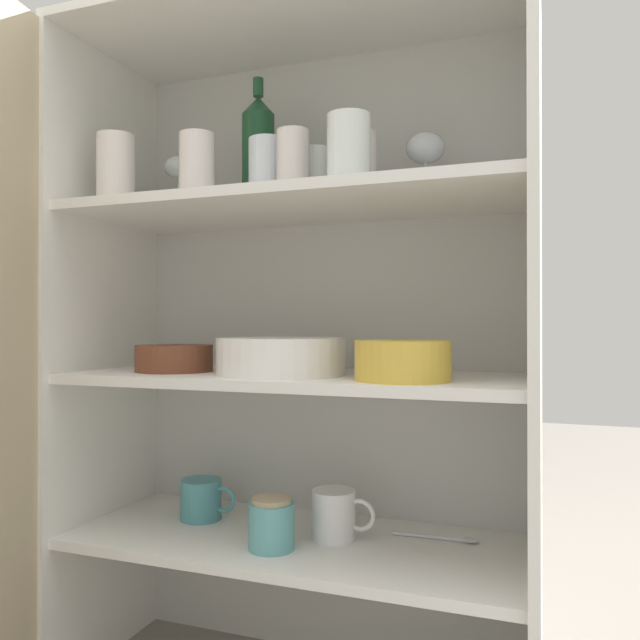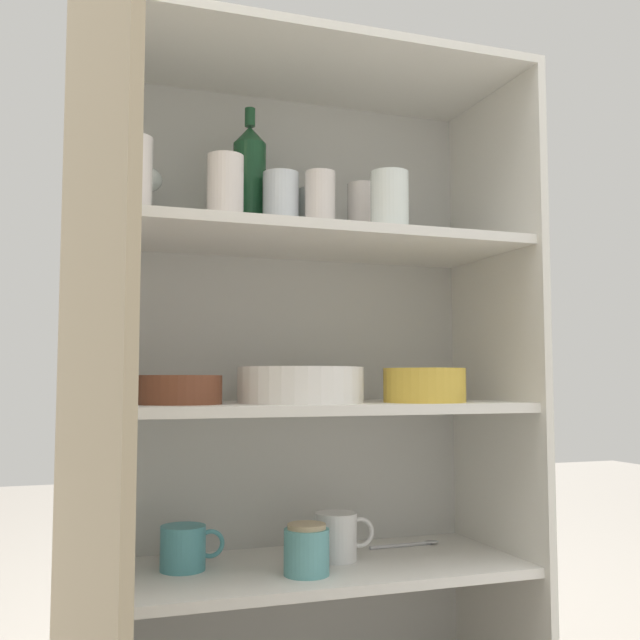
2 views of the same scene
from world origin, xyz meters
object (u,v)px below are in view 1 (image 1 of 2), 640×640
at_px(plate_stack_white, 281,356).
at_px(storage_jar, 271,524).
at_px(mixing_bowl_large, 403,359).
at_px(wine_bottle, 258,151).
at_px(coffee_mug_primary, 335,515).
at_px(serving_bowl_small, 174,357).

relative_size(plate_stack_white, storage_jar, 2.64).
relative_size(mixing_bowl_large, storage_jar, 1.75).
relative_size(wine_bottle, coffee_mug_primary, 2.17).
height_order(wine_bottle, storage_jar, wine_bottle).
xyz_separation_m(wine_bottle, mixing_bowl_large, (0.34, -0.13, -0.43)).
height_order(mixing_bowl_large, serving_bowl_small, mixing_bowl_large).
distance_m(serving_bowl_small, coffee_mug_primary, 0.46).
height_order(mixing_bowl_large, coffee_mug_primary, mixing_bowl_large).
bearing_deg(mixing_bowl_large, plate_stack_white, 169.22).
relative_size(plate_stack_white, mixing_bowl_large, 1.50).
bearing_deg(serving_bowl_small, mixing_bowl_large, -5.09).
xyz_separation_m(wine_bottle, plate_stack_white, (0.09, -0.08, -0.43)).
bearing_deg(storage_jar, serving_bowl_small, 170.60).
xyz_separation_m(wine_bottle, coffee_mug_primary, (0.18, -0.03, -0.75)).
bearing_deg(mixing_bowl_large, serving_bowl_small, 174.91).
height_order(plate_stack_white, mixing_bowl_large, plate_stack_white).
distance_m(wine_bottle, coffee_mug_primary, 0.77).
bearing_deg(wine_bottle, serving_bowl_small, -151.05).
relative_size(wine_bottle, serving_bowl_small, 1.74).
height_order(wine_bottle, plate_stack_white, wine_bottle).
relative_size(plate_stack_white, coffee_mug_primary, 1.98).
bearing_deg(storage_jar, coffee_mug_primary, 43.19).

